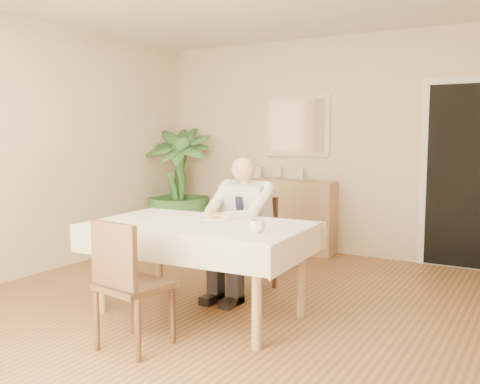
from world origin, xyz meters
The scene contains 17 objects.
room centered at (0.00, 0.00, 1.30)m, with size 5.00×5.02×2.60m.
doorway centered at (1.55, 2.46, 1.00)m, with size 0.96×0.07×2.10m.
mirror centered at (-0.43, 2.47, 1.55)m, with size 0.86×0.04×0.76m.
dining_table centered at (-0.05, -0.19, 0.67)m, with size 1.77×1.12×0.75m.
chair_far centered at (-0.05, 0.69, 0.49)m, with size 0.44×0.45×0.87m.
chair_near centered at (-0.07, -1.03, 0.50)m, with size 0.48×0.48×0.89m.
seated_man centered at (-0.05, 0.40, 0.69)m, with size 0.48×0.72×1.24m.
plate centered at (-0.05, 0.04, 0.76)m, with size 0.26×0.26×0.02m, color white.
food centered at (-0.05, 0.04, 0.78)m, with size 0.14×0.14×0.06m, color olive.
knife centered at (-0.01, -0.02, 0.78)m, with size 0.01×0.01×0.13m, color silver.
fork centered at (-0.09, -0.02, 0.78)m, with size 0.01×0.01×0.13m, color silver.
coffee_mug centered at (0.54, -0.33, 0.80)m, with size 0.12×0.12×0.09m, color white.
sideboard centered at (-0.43, 2.32, 0.44)m, with size 1.11×0.38×0.89m, color #906C4A.
photo_frame_left centered at (-0.93, 2.37, 0.96)m, with size 0.10×0.02×0.14m, color silver.
photo_frame_center centered at (-0.65, 2.38, 0.96)m, with size 0.10×0.02×0.14m, color silver.
photo_frame_right centered at (-0.34, 2.38, 0.96)m, with size 0.10×0.02×0.14m, color silver.
potted_palm centered at (-1.91, 1.99, 0.76)m, with size 0.85×0.85×1.53m, color #2B5A25.
Camera 1 is at (2.34, -3.63, 1.46)m, focal length 40.00 mm.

